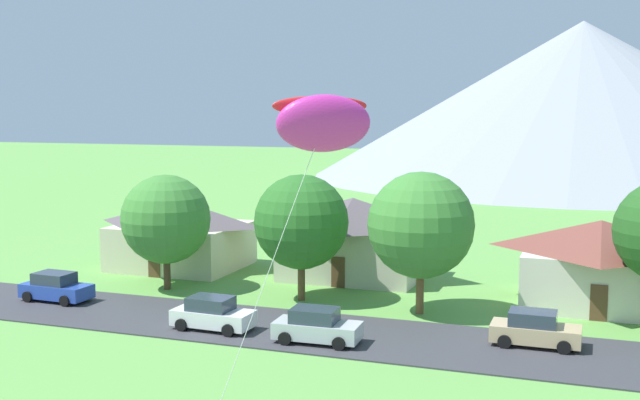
{
  "coord_description": "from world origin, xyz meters",
  "views": [
    {
      "loc": [
        9.16,
        -9.34,
        11.45
      ],
      "look_at": [
        -1.39,
        20.15,
        7.73
      ],
      "focal_mm": 44.01,
      "sensor_mm": 36.0,
      "label": 1
    }
  ],
  "objects_px": {
    "tree_right_of_center": "(166,219)",
    "kite_flyer_with_kite": "(321,130)",
    "tree_near_right": "(301,222)",
    "house_leftmost": "(600,261)",
    "tree_center": "(421,225)",
    "parked_car_tan_east_end": "(535,329)",
    "house_right_center": "(181,233)",
    "parked_car_white_mid_east": "(213,314)",
    "parked_car_silver_west_end": "(317,326)",
    "house_left_center": "(353,237)",
    "parked_car_blue_mid_west": "(56,288)"
  },
  "relations": [
    {
      "from": "tree_right_of_center",
      "to": "kite_flyer_with_kite",
      "type": "height_order",
      "value": "kite_flyer_with_kite"
    },
    {
      "from": "tree_near_right",
      "to": "house_leftmost",
      "type": "bearing_deg",
      "value": 16.2
    },
    {
      "from": "tree_center",
      "to": "parked_car_tan_east_end",
      "type": "bearing_deg",
      "value": -32.64
    },
    {
      "from": "house_right_center",
      "to": "parked_car_white_mid_east",
      "type": "relative_size",
      "value": 2.18
    },
    {
      "from": "parked_car_silver_west_end",
      "to": "house_left_center",
      "type": "bearing_deg",
      "value": 100.66
    },
    {
      "from": "house_leftmost",
      "to": "parked_car_white_mid_east",
      "type": "height_order",
      "value": "house_leftmost"
    },
    {
      "from": "house_right_center",
      "to": "parked_car_tan_east_end",
      "type": "bearing_deg",
      "value": -23.36
    },
    {
      "from": "parked_car_blue_mid_west",
      "to": "parked_car_white_mid_east",
      "type": "distance_m",
      "value": 11.71
    },
    {
      "from": "house_leftmost",
      "to": "parked_car_tan_east_end",
      "type": "xyz_separation_m",
      "value": [
        -2.86,
        -9.69,
        -1.71
      ]
    },
    {
      "from": "tree_right_of_center",
      "to": "tree_center",
      "type": "bearing_deg",
      "value": -1.51
    },
    {
      "from": "tree_right_of_center",
      "to": "kite_flyer_with_kite",
      "type": "distance_m",
      "value": 27.92
    },
    {
      "from": "parked_car_silver_west_end",
      "to": "tree_right_of_center",
      "type": "bearing_deg",
      "value": 149.26
    },
    {
      "from": "parked_car_silver_west_end",
      "to": "parked_car_tan_east_end",
      "type": "relative_size",
      "value": 1.01
    },
    {
      "from": "parked_car_white_mid_east",
      "to": "parked_car_tan_east_end",
      "type": "relative_size",
      "value": 1.01
    },
    {
      "from": "tree_right_of_center",
      "to": "tree_near_right",
      "type": "xyz_separation_m",
      "value": [
        9.01,
        0.22,
        0.24
      ]
    },
    {
      "from": "parked_car_blue_mid_west",
      "to": "parked_car_white_mid_east",
      "type": "height_order",
      "value": "same"
    },
    {
      "from": "tree_center",
      "to": "parked_car_blue_mid_west",
      "type": "distance_m",
      "value": 21.73
    },
    {
      "from": "tree_right_of_center",
      "to": "tree_near_right",
      "type": "height_order",
      "value": "tree_near_right"
    },
    {
      "from": "house_left_center",
      "to": "tree_near_right",
      "type": "bearing_deg",
      "value": -98.49
    },
    {
      "from": "parked_car_white_mid_east",
      "to": "parked_car_tan_east_end",
      "type": "height_order",
      "value": "same"
    },
    {
      "from": "house_leftmost",
      "to": "parked_car_white_mid_east",
      "type": "bearing_deg",
      "value": -146.54
    },
    {
      "from": "house_leftmost",
      "to": "tree_near_right",
      "type": "bearing_deg",
      "value": -163.8
    },
    {
      "from": "parked_car_white_mid_east",
      "to": "tree_right_of_center",
      "type": "bearing_deg",
      "value": 133.84
    },
    {
      "from": "house_leftmost",
      "to": "tree_center",
      "type": "distance_m",
      "value": 11.16
    },
    {
      "from": "parked_car_silver_west_end",
      "to": "parked_car_tan_east_end",
      "type": "bearing_deg",
      "value": 16.71
    },
    {
      "from": "parked_car_silver_west_end",
      "to": "kite_flyer_with_kite",
      "type": "xyz_separation_m",
      "value": [
        4.86,
        -13.03,
        9.93
      ]
    },
    {
      "from": "tree_near_right",
      "to": "tree_right_of_center",
      "type": "bearing_deg",
      "value": -178.58
    },
    {
      "from": "parked_car_blue_mid_west",
      "to": "kite_flyer_with_kite",
      "type": "height_order",
      "value": "kite_flyer_with_kite"
    },
    {
      "from": "parked_car_silver_west_end",
      "to": "kite_flyer_with_kite",
      "type": "distance_m",
      "value": 17.09
    },
    {
      "from": "parked_car_blue_mid_west",
      "to": "kite_flyer_with_kite",
      "type": "bearing_deg",
      "value": -35.1
    },
    {
      "from": "house_right_center",
      "to": "tree_right_of_center",
      "type": "height_order",
      "value": "tree_right_of_center"
    },
    {
      "from": "house_leftmost",
      "to": "parked_car_blue_mid_west",
      "type": "xyz_separation_m",
      "value": [
        -30.22,
        -10.14,
        -1.71
      ]
    },
    {
      "from": "tree_right_of_center",
      "to": "house_right_center",
      "type": "bearing_deg",
      "value": 112.25
    },
    {
      "from": "house_left_center",
      "to": "tree_center",
      "type": "relative_size",
      "value": 1.21
    },
    {
      "from": "tree_center",
      "to": "kite_flyer_with_kite",
      "type": "relative_size",
      "value": 0.67
    },
    {
      "from": "parked_car_tan_east_end",
      "to": "parked_car_silver_west_end",
      "type": "bearing_deg",
      "value": -163.29
    },
    {
      "from": "house_left_center",
      "to": "parked_car_white_mid_east",
      "type": "distance_m",
      "value": 14.89
    },
    {
      "from": "tree_center",
      "to": "tree_right_of_center",
      "type": "bearing_deg",
      "value": 178.49
    },
    {
      "from": "house_leftmost",
      "to": "parked_car_silver_west_end",
      "type": "distance_m",
      "value": 18.19
    },
    {
      "from": "parked_car_blue_mid_west",
      "to": "parked_car_tan_east_end",
      "type": "bearing_deg",
      "value": 0.94
    },
    {
      "from": "parked_car_blue_mid_west",
      "to": "parked_car_white_mid_east",
      "type": "bearing_deg",
      "value": -10.96
    },
    {
      "from": "house_leftmost",
      "to": "house_right_center",
      "type": "relative_size",
      "value": 0.98
    },
    {
      "from": "house_left_center",
      "to": "parked_car_white_mid_east",
      "type": "height_order",
      "value": "house_left_center"
    },
    {
      "from": "house_left_center",
      "to": "tree_right_of_center",
      "type": "height_order",
      "value": "tree_right_of_center"
    },
    {
      "from": "tree_right_of_center",
      "to": "parked_car_white_mid_east",
      "type": "bearing_deg",
      "value": -46.16
    },
    {
      "from": "house_left_center",
      "to": "tree_near_right",
      "type": "height_order",
      "value": "tree_near_right"
    },
    {
      "from": "tree_near_right",
      "to": "kite_flyer_with_kite",
      "type": "bearing_deg",
      "value": -67.44
    },
    {
      "from": "tree_center",
      "to": "parked_car_white_mid_east",
      "type": "relative_size",
      "value": 1.87
    },
    {
      "from": "house_left_center",
      "to": "tree_near_right",
      "type": "relative_size",
      "value": 1.28
    },
    {
      "from": "house_left_center",
      "to": "tree_right_of_center",
      "type": "relative_size",
      "value": 1.32
    }
  ]
}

